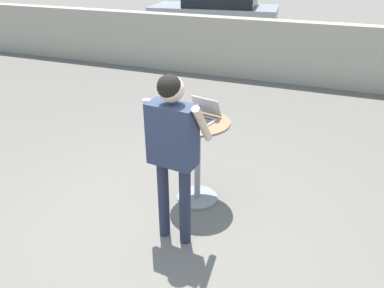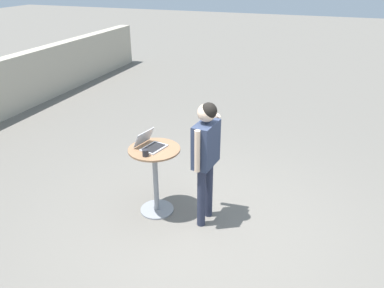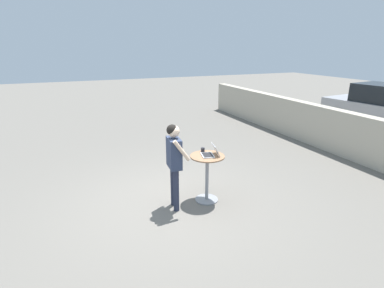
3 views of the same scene
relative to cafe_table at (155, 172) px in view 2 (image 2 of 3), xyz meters
The scene contains 5 objects.
ground_plane 0.99m from the cafe_table, 103.77° to the right, with size 50.00×50.00×0.00m, color slate.
cafe_table is the anchor object (origin of this frame).
laptop 0.41m from the cafe_table, 77.20° to the left, with size 0.40×0.41×0.22m.
coffee_mug 0.46m from the cafe_table, behind, with size 0.11×0.08×0.09m.
standing_person 0.85m from the cafe_table, 88.01° to the right, with size 0.60×0.35×1.71m.
Camera 2 is at (-3.82, -1.25, 3.18)m, focal length 35.00 mm.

